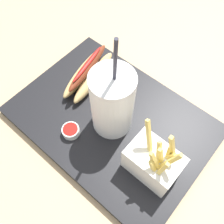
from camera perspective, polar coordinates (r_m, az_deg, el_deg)
ground_plane at (r=0.63m, az=-0.00°, el=-2.75°), size 2.40×2.40×0.02m
food_tray at (r=0.61m, az=-0.00°, el=-1.88°), size 0.46×0.32×0.02m
soda_cup at (r=0.53m, az=0.07°, el=2.09°), size 0.09×0.09×0.27m
fries_basket at (r=0.52m, az=9.32°, el=-11.09°), size 0.11×0.07×0.15m
hot_dog_1 at (r=0.65m, az=-5.32°, el=8.81°), size 0.10×0.19×0.06m
ketchup_cup_1 at (r=0.58m, az=-9.28°, el=-4.18°), size 0.04×0.04×0.02m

